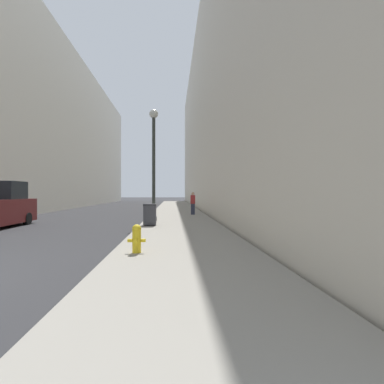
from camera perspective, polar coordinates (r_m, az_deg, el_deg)
name	(u,v)px	position (r m, az deg, el deg)	size (l,w,h in m)	color
sidewalk_right	(178,213)	(24.00, -2.76, -4.00)	(3.97, 60.00, 0.16)	gray
building_left_glass	(12,125)	(36.66, -31.10, 10.85)	(12.00, 60.00, 17.33)	beige
building_right_stone	(251,119)	(33.98, 11.18, 13.44)	(12.00, 60.00, 19.32)	beige
fire_hydrant	(137,238)	(7.94, -10.50, -8.58)	(0.46, 0.35, 0.73)	yellow
trash_bin	(150,214)	(14.32, -8.03, -4.23)	(0.59, 0.60, 1.02)	#3D3D42
lamppost	(154,154)	(16.42, -7.31, 7.18)	(0.48, 0.48, 6.05)	#2D332D
pedestrian_on_sidewalk	(193,203)	(21.08, 0.16, -2.17)	(0.32, 0.21, 1.58)	#2D3347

